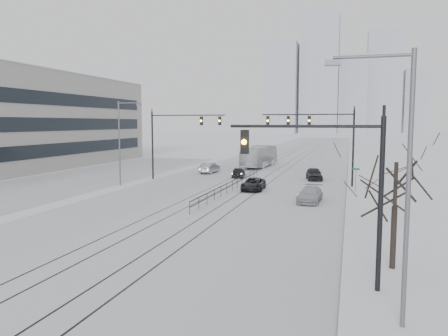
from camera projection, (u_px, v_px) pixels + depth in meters
ground at (4, 321)px, 14.90m from camera, size 500.00×500.00×0.00m
road at (279, 163)px, 72.21m from camera, size 22.00×260.00×0.02m
sidewalk_east at (365, 165)px, 68.46m from camera, size 5.00×260.00×0.16m
curb at (349, 165)px, 69.14m from camera, size 0.10×260.00×0.12m
parking_strip at (87, 177)px, 53.87m from camera, size 14.00×60.00×0.03m
tram_rails at (254, 178)px, 53.10m from camera, size 5.30×180.00×0.01m
skyline at (342, 84)px, 271.70m from camera, size 96.00×48.00×72.00m
traffic_mast_near at (338, 178)px, 17.16m from camera, size 6.10×0.37×7.00m
traffic_mast_ne at (320, 132)px, 45.47m from camera, size 9.60×0.37×8.00m
traffic_mast_nw at (176, 133)px, 51.07m from camera, size 9.10×0.37×8.00m
street_light_east at (399, 172)px, 13.70m from camera, size 2.73×0.25×9.00m
street_light_west at (122, 137)px, 46.40m from camera, size 2.73×0.25×9.00m
bare_tree at (396, 174)px, 19.37m from camera, size 4.40×4.40×6.10m
median_fence at (232, 185)px, 43.50m from camera, size 0.06×24.00×1.00m
street_sign at (356, 176)px, 42.03m from camera, size 0.70×0.06×2.40m
sedan_sb_inner at (238, 172)px, 53.89m from camera, size 2.03×3.87×1.26m
sedan_sb_outer at (210, 168)px, 58.41m from camera, size 1.75×4.37×1.41m
sedan_nb_front at (253, 184)px, 43.59m from camera, size 2.25×4.51×1.23m
sedan_nb_right at (310, 195)px, 37.08m from camera, size 2.07×4.55×1.29m
sedan_nb_far at (314, 174)px, 51.50m from camera, size 2.44×4.46×1.44m
box_truck at (259, 157)px, 66.44m from camera, size 3.62×11.60×3.18m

